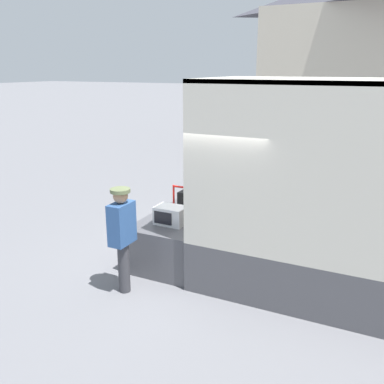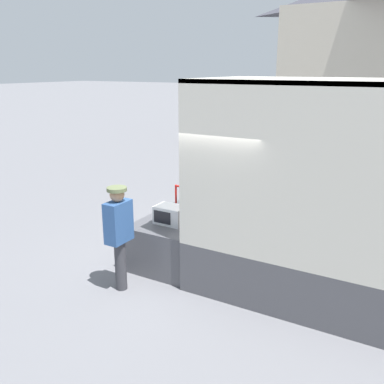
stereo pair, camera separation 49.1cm
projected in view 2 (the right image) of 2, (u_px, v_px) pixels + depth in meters
name	position (u px, v px, depth m)	size (l,w,h in m)	color
ground_plane	(211.00, 264.00, 7.67)	(160.00, 160.00, 0.00)	slate
tailgate_deck	(183.00, 237.00, 7.84)	(1.17, 2.04, 0.81)	#4C4C51
microwave	(171.00, 215.00, 7.33)	(0.52, 0.38, 0.31)	white
portable_generator	(199.00, 201.00, 7.96)	(0.70, 0.52, 0.52)	black
worker_person	(119.00, 228.00, 6.54)	(0.30, 0.44, 1.68)	#38383D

